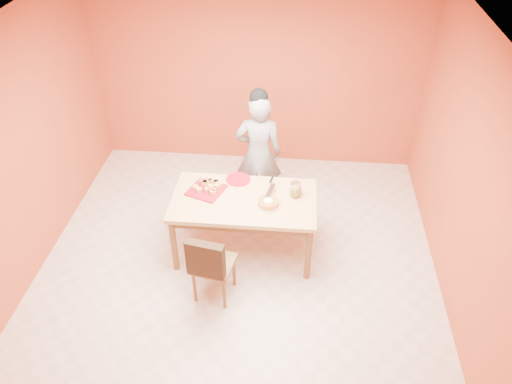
# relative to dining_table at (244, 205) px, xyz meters

# --- Properties ---
(floor) EXTENTS (5.00, 5.00, 0.00)m
(floor) POSITION_rel_dining_table_xyz_m (-0.05, -0.47, -0.67)
(floor) COLOR beige
(floor) RESTS_ON ground
(ceiling) EXTENTS (5.00, 5.00, 0.00)m
(ceiling) POSITION_rel_dining_table_xyz_m (-0.05, -0.47, 2.03)
(ceiling) COLOR silver
(ceiling) RESTS_ON wall_back
(wall_back) EXTENTS (4.50, 0.00, 4.50)m
(wall_back) POSITION_rel_dining_table_xyz_m (-0.05, 2.03, 0.68)
(wall_back) COLOR #B64B2A
(wall_back) RESTS_ON floor
(wall_left) EXTENTS (0.00, 5.00, 5.00)m
(wall_left) POSITION_rel_dining_table_xyz_m (-2.30, -0.47, 0.68)
(wall_left) COLOR #B64B2A
(wall_left) RESTS_ON floor
(wall_right) EXTENTS (0.00, 5.00, 5.00)m
(wall_right) POSITION_rel_dining_table_xyz_m (2.20, -0.47, 0.68)
(wall_right) COLOR #B64B2A
(wall_right) RESTS_ON floor
(dining_table) EXTENTS (1.60, 0.90, 0.76)m
(dining_table) POSITION_rel_dining_table_xyz_m (0.00, 0.00, 0.00)
(dining_table) COLOR #DEB874
(dining_table) RESTS_ON floor
(dining_chair) EXTENTS (0.48, 0.54, 0.89)m
(dining_chair) POSITION_rel_dining_table_xyz_m (-0.24, -0.73, -0.20)
(dining_chair) COLOR brown
(dining_chair) RESTS_ON floor
(pastry_pile) EXTENTS (0.33, 0.33, 0.11)m
(pastry_pile) POSITION_rel_dining_table_xyz_m (-0.44, 0.11, 0.17)
(pastry_pile) COLOR tan
(pastry_pile) RESTS_ON pastry_platter
(person) EXTENTS (0.59, 0.40, 1.59)m
(person) POSITION_rel_dining_table_xyz_m (0.08, 0.87, 0.13)
(person) COLOR gray
(person) RESTS_ON floor
(pastry_platter) EXTENTS (0.47, 0.47, 0.02)m
(pastry_platter) POSITION_rel_dining_table_xyz_m (-0.44, 0.11, 0.11)
(pastry_platter) COLOR maroon
(pastry_platter) RESTS_ON dining_table
(red_dinner_plate) EXTENTS (0.36, 0.36, 0.02)m
(red_dinner_plate) POSITION_rel_dining_table_xyz_m (-0.11, 0.35, 0.10)
(red_dinner_plate) COLOR maroon
(red_dinner_plate) RESTS_ON dining_table
(white_cake_plate) EXTENTS (0.28, 0.28, 0.01)m
(white_cake_plate) POSITION_rel_dining_table_xyz_m (0.28, -0.09, 0.10)
(white_cake_plate) COLOR white
(white_cake_plate) RESTS_ON dining_table
(sponge_cake) EXTENTS (0.31, 0.31, 0.05)m
(sponge_cake) POSITION_rel_dining_table_xyz_m (0.28, -0.09, 0.13)
(sponge_cake) COLOR gold
(sponge_cake) RESTS_ON white_cake_plate
(cake_server) EXTENTS (0.11, 0.27, 0.01)m
(cake_server) POSITION_rel_dining_table_xyz_m (0.29, 0.09, 0.17)
(cake_server) COLOR silver
(cake_server) RESTS_ON sponge_cake
(egg_ornament) EXTENTS (0.15, 0.13, 0.16)m
(egg_ornament) POSITION_rel_dining_table_xyz_m (0.56, 0.09, 0.17)
(egg_ornament) COLOR olive
(egg_ornament) RESTS_ON dining_table
(magenta_glass) EXTENTS (0.08, 0.08, 0.11)m
(magenta_glass) POSITION_rel_dining_table_xyz_m (0.59, 0.15, 0.15)
(magenta_glass) COLOR #C61D67
(magenta_glass) RESTS_ON dining_table
(checker_tin) EXTENTS (0.12, 0.12, 0.03)m
(checker_tin) POSITION_rel_dining_table_xyz_m (0.56, 0.31, 0.11)
(checker_tin) COLOR #331C0D
(checker_tin) RESTS_ON dining_table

